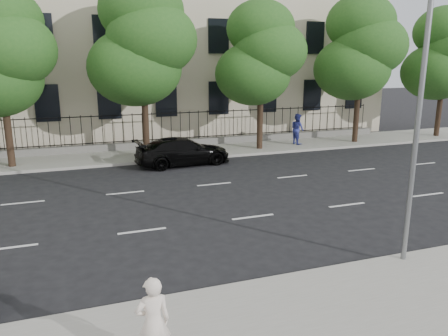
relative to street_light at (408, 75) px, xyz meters
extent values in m
plane|color=black|center=(-2.50, 1.77, -5.15)|extent=(120.00, 120.00, 0.00)
cube|color=gray|center=(-2.50, -2.23, -5.07)|extent=(60.00, 4.00, 0.15)
cube|color=gray|center=(-2.50, 15.77, -5.07)|extent=(60.00, 4.00, 0.15)
cube|color=beige|center=(-2.50, 24.77, 3.85)|extent=(34.00, 12.00, 18.00)
cube|color=slate|center=(-2.50, 17.47, -4.80)|extent=(30.00, 0.50, 0.40)
cube|color=black|center=(-2.50, 17.47, -4.50)|extent=(28.80, 0.05, 0.05)
cube|color=black|center=(-2.50, 17.47, -2.90)|extent=(28.80, 0.05, 0.05)
cylinder|color=slate|center=(0.00, -0.53, -1.00)|extent=(0.14, 0.14, 8.00)
cylinder|color=#382619|center=(-11.50, 14.97, -3.51)|extent=(0.36, 0.36, 2.97)
ellipsoid|color=#24551C|center=(-11.00, 14.77, 0.85)|extent=(4.50, 4.50, 3.70)
cylinder|color=#382619|center=(-4.50, 14.97, -3.34)|extent=(0.36, 0.36, 3.32)
ellipsoid|color=#24551C|center=(-4.90, 15.27, -0.05)|extent=(5.13, 5.13, 4.21)
ellipsoid|color=#24551C|center=(-4.00, 14.77, 1.43)|extent=(4.86, 4.86, 4.00)
ellipsoid|color=#24551C|center=(-4.40, 15.37, 2.92)|extent=(4.59, 4.59, 3.78)
cylinder|color=#382619|center=(2.50, 14.97, -3.46)|extent=(0.36, 0.36, 3.08)
ellipsoid|color=#24551C|center=(2.10, 15.27, -0.48)|extent=(4.56, 4.56, 3.74)
ellipsoid|color=#24551C|center=(3.00, 14.77, 0.84)|extent=(4.32, 4.32, 3.55)
ellipsoid|color=#24551C|center=(2.60, 15.37, 2.16)|extent=(4.08, 4.08, 3.36)
cylinder|color=#382619|center=(9.50, 14.97, -3.39)|extent=(0.36, 0.36, 3.22)
ellipsoid|color=#24551C|center=(9.10, 15.27, -0.22)|extent=(4.94, 4.94, 4.06)
ellipsoid|color=#24551C|center=(10.00, 14.77, 1.21)|extent=(4.68, 4.68, 3.85)
ellipsoid|color=#24551C|center=(9.60, 15.37, 2.64)|extent=(4.42, 4.42, 3.64)
cylinder|color=#382619|center=(16.50, 14.97, -3.49)|extent=(0.36, 0.36, 3.01)
ellipsoid|color=#24551C|center=(16.10, 15.27, -0.49)|extent=(4.75, 4.75, 3.90)
ellipsoid|color=#24551C|center=(16.60, 15.37, 2.26)|extent=(4.25, 4.25, 3.50)
imported|color=black|center=(-2.89, 12.94, -4.41)|extent=(5.26, 2.48, 1.48)
imported|color=white|center=(-7.35, -2.57, -4.12)|extent=(0.66, 0.46, 1.75)
imported|color=navy|center=(5.41, 15.49, -4.01)|extent=(0.84, 1.03, 1.98)
camera|label=1|loc=(-8.43, -9.42, 0.41)|focal=35.00mm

